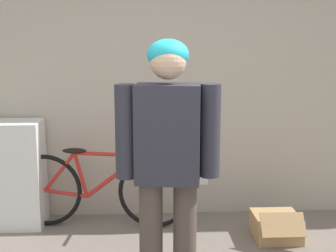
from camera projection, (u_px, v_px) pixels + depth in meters
wall_back at (148, 83)px, 4.44m from camera, size 8.00×0.07×2.60m
person at (168, 152)px, 2.93m from camera, size 0.66×0.30×1.72m
bicycle at (100, 188)px, 4.27m from camera, size 1.69×0.46×0.75m
cardboard_box at (276, 226)px, 4.06m from camera, size 0.39×0.45×0.29m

